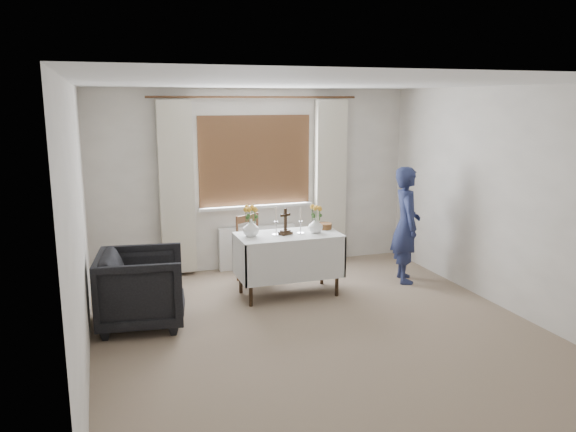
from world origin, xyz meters
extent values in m
plane|color=gray|center=(0.00, 0.00, 0.00)|extent=(5.00, 5.00, 0.00)
cube|color=white|center=(0.05, 1.20, 0.38)|extent=(1.24, 0.64, 0.76)
imported|color=black|center=(-1.71, 0.81, 0.40)|extent=(0.99, 0.97, 0.81)
imported|color=#22284F|center=(1.67, 1.22, 0.76)|extent=(0.51, 0.64, 1.51)
cube|color=silver|center=(0.00, 2.42, 0.30)|extent=(1.10, 0.10, 0.60)
imported|color=white|center=(-0.40, 1.24, 0.87)|extent=(0.25, 0.25, 0.21)
imported|color=white|center=(0.39, 1.17, 0.85)|extent=(0.22, 0.22, 0.18)
cylinder|color=brown|center=(0.57, 1.33, 0.80)|extent=(0.25, 0.25, 0.07)
camera|label=1|loc=(-2.06, -5.00, 2.35)|focal=35.00mm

